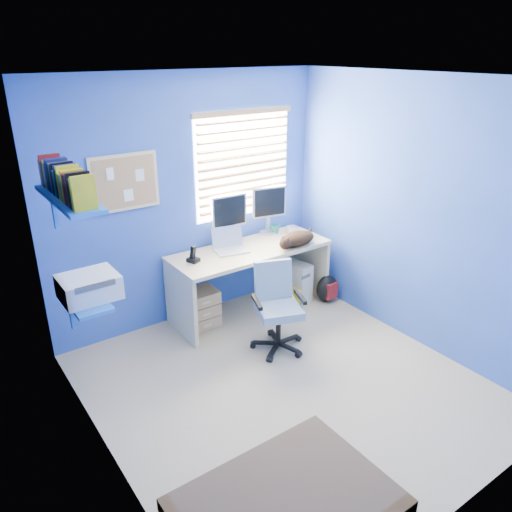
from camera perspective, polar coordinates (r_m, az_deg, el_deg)
floor at (r=4.43m, az=3.39°, el=-14.57°), size 3.00×3.20×0.00m
ceiling at (r=3.53m, az=4.38°, el=19.68°), size 3.00×3.20×0.00m
wall_back at (r=5.07m, az=-7.66°, el=6.16°), size 3.00×0.01×2.50m
wall_front at (r=2.89m, az=24.44°, el=-9.40°), size 3.00×0.01×2.50m
wall_left at (r=3.17m, az=-17.92°, el=-5.47°), size 0.01×3.20×2.50m
wall_right at (r=4.84m, az=17.81°, el=4.43°), size 0.01×3.20×2.50m
desk at (r=5.36m, az=-0.64°, el=-2.80°), size 1.72×0.65×0.74m
laptop at (r=5.10m, az=-2.84°, el=1.69°), size 0.38×0.32×0.22m
monitor_left at (r=5.25m, az=-3.19°, el=4.15°), size 0.41×0.15×0.54m
monitor_right at (r=5.55m, az=1.37°, el=5.24°), size 0.42×0.20×0.54m
phone at (r=4.89m, az=-7.22°, el=0.25°), size 0.12×0.13×0.17m
mug at (r=5.63m, az=2.17°, el=3.10°), size 0.10×0.09×0.10m
cd_spindle at (r=5.66m, az=4.13°, el=3.03°), size 0.13×0.13×0.07m
cat at (r=5.28m, az=4.73°, el=1.99°), size 0.47×0.34×0.15m
tower_pc at (r=5.72m, az=4.24°, el=-2.75°), size 0.26×0.47×0.45m
drawer_boxes at (r=5.19m, az=-6.39°, el=-5.97°), size 0.35×0.28×0.41m
yellow_book at (r=5.55m, az=4.39°, el=-4.82°), size 0.03×0.17×0.24m
backpack at (r=5.72m, az=8.12°, el=-3.69°), size 0.28×0.22×0.31m
office_chair at (r=4.77m, az=2.43°, el=-7.05°), size 0.62×0.62×0.84m
window_blinds at (r=5.29m, az=-1.36°, el=10.41°), size 1.15×0.05×1.10m
corkboard at (r=4.72m, az=-14.75°, el=8.13°), size 0.64×0.02×0.52m
wall_shelves at (r=3.79m, az=-19.79°, el=2.10°), size 0.42×0.90×1.05m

